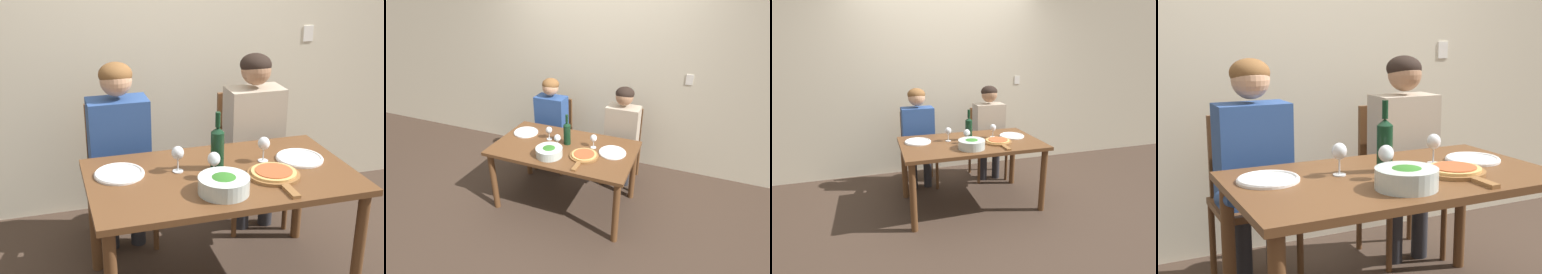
{
  "view_description": "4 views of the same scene",
  "coord_description": "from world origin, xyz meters",
  "views": [
    {
      "loc": [
        -0.91,
        -2.53,
        1.96
      ],
      "look_at": [
        -0.13,
        0.14,
        0.9
      ],
      "focal_mm": 50.0,
      "sensor_mm": 36.0,
      "label": 1
    },
    {
      "loc": [
        1.16,
        -2.5,
        2.25
      ],
      "look_at": [
        0.09,
        0.17,
        0.78
      ],
      "focal_mm": 28.0,
      "sensor_mm": 36.0,
      "label": 2
    },
    {
      "loc": [
        -0.96,
        -2.9,
        1.64
      ],
      "look_at": [
        -0.08,
        0.0,
        0.78
      ],
      "focal_mm": 28.0,
      "sensor_mm": 36.0,
      "label": 3
    },
    {
      "loc": [
        -1.22,
        -2.03,
        1.34
      ],
      "look_at": [
        -0.14,
        0.16,
        0.88
      ],
      "focal_mm": 50.0,
      "sensor_mm": 36.0,
      "label": 4
    }
  ],
  "objects": [
    {
      "name": "wine_glass_centre",
      "position": [
        -0.06,
        -0.04,
        0.83
      ],
      "size": [
        0.07,
        0.07,
        0.15
      ],
      "color": "silver",
      "rests_on": "dining_table"
    },
    {
      "name": "person_man",
      "position": [
        0.46,
        0.63,
        0.75
      ],
      "size": [
        0.47,
        0.51,
        1.24
      ],
      "color": "#28282D",
      "rests_on": "ground"
    },
    {
      "name": "wine_glass_right",
      "position": [
        0.29,
        0.1,
        0.83
      ],
      "size": [
        0.07,
        0.07,
        0.15
      ],
      "color": "silver",
      "rests_on": "dining_table"
    },
    {
      "name": "dinner_plate_right",
      "position": [
        0.51,
        0.06,
        0.73
      ],
      "size": [
        0.28,
        0.28,
        0.02
      ],
      "color": "white",
      "rests_on": "dining_table"
    },
    {
      "name": "dining_table",
      "position": [
        0.0,
        0.0,
        0.63
      ],
      "size": [
        1.48,
        0.85,
        0.72
      ],
      "color": "brown",
      "rests_on": "ground"
    },
    {
      "name": "wine_glass_left",
      "position": [
        -0.22,
        0.1,
        0.83
      ],
      "size": [
        0.07,
        0.07,
        0.15
      ],
      "color": "silver",
      "rests_on": "dining_table"
    },
    {
      "name": "back_wall",
      "position": [
        0.0,
        1.19,
        1.35
      ],
      "size": [
        10.0,
        0.06,
        2.7
      ],
      "color": "beige",
      "rests_on": "ground"
    },
    {
      "name": "chair_left",
      "position": [
        -0.47,
        0.74,
        0.5
      ],
      "size": [
        0.42,
        0.42,
        0.92
      ],
      "color": "brown",
      "rests_on": "ground"
    },
    {
      "name": "pizza_on_board",
      "position": [
        0.26,
        -0.12,
        0.74
      ],
      "size": [
        0.29,
        0.43,
        0.04
      ],
      "color": "brown",
      "rests_on": "dining_table"
    },
    {
      "name": "wine_bottle",
      "position": [
        0.0,
        0.08,
        0.86
      ],
      "size": [
        0.08,
        0.08,
        0.33
      ],
      "color": "black",
      "rests_on": "dining_table"
    },
    {
      "name": "chair_right",
      "position": [
        0.46,
        0.74,
        0.5
      ],
      "size": [
        0.42,
        0.42,
        0.92
      ],
      "color": "brown",
      "rests_on": "ground"
    },
    {
      "name": "broccoli_bowl",
      "position": [
        -0.07,
        -0.22,
        0.77
      ],
      "size": [
        0.27,
        0.27,
        0.1
      ],
      "color": "silver",
      "rests_on": "dining_table"
    },
    {
      "name": "person_woman",
      "position": [
        -0.47,
        0.63,
        0.75
      ],
      "size": [
        0.47,
        0.51,
        1.24
      ],
      "color": "#28282D",
      "rests_on": "ground"
    },
    {
      "name": "dinner_plate_left",
      "position": [
        -0.55,
        0.14,
        0.73
      ],
      "size": [
        0.28,
        0.28,
        0.02
      ],
      "color": "white",
      "rests_on": "dining_table"
    }
  ]
}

